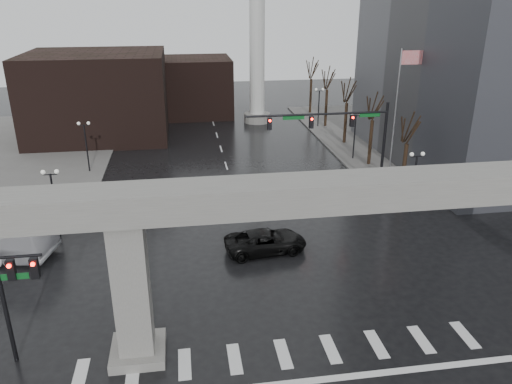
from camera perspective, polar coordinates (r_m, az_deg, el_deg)
ground at (r=26.50m, az=2.67°, el=-16.62°), size 160.00×160.00×0.00m
sidewalk_ne at (r=66.03m, az=19.05°, el=6.23°), size 28.00×36.00×0.15m
elevated_guideway at (r=23.15m, az=6.04°, el=-2.77°), size 48.00×2.60×8.70m
building_far_left at (r=64.10m, az=-17.56°, el=10.51°), size 16.00×14.00×10.00m
building_far_mid at (r=73.42m, az=-6.93°, el=11.88°), size 10.00×10.00×8.00m
smokestack at (r=67.19m, az=0.13°, el=19.15°), size 3.60×3.60×30.00m
signal_mast_arm at (r=42.67m, az=9.82°, el=7.05°), size 12.12×0.43×8.00m
signal_left_pole at (r=25.49m, az=-25.96°, el=-9.72°), size 2.30×0.30×6.00m
flagpole_assembly at (r=47.49m, az=16.10°, el=10.13°), size 2.06×0.12×12.00m
lamp_right_0 at (r=40.79m, az=17.72°, el=2.17°), size 1.22×0.32×5.11m
lamp_right_1 at (r=53.11m, az=11.26°, el=7.23°), size 1.22×0.32×5.11m
lamp_right_2 at (r=66.10m, az=7.21°, el=10.30°), size 1.22×0.32×5.11m
lamp_left_0 at (r=37.83m, az=-22.18°, el=0.04°), size 1.22×0.32×5.11m
lamp_left_1 at (r=50.87m, az=-18.91°, el=5.83°), size 1.22×0.32×5.11m
lamp_left_2 at (r=64.32m, az=-16.97°, el=9.22°), size 1.22×0.32×5.11m
tree_right_0 at (r=44.85m, az=16.63°, el=3.12°), size 1.09×1.58×7.50m
tree_right_1 at (r=51.84m, az=13.01°, el=6.02°), size 1.09×1.61×7.67m
tree_right_2 at (r=59.09m, az=10.24°, el=8.20°), size 1.10×1.63×7.85m
tree_right_3 at (r=66.50m, az=8.06°, el=9.89°), size 1.11×1.66×8.02m
tree_right_4 at (r=74.04m, az=6.30°, el=11.23°), size 1.12×1.69×8.19m
pickup_truck at (r=34.02m, az=1.12°, el=-5.66°), size 5.80×3.16×1.54m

